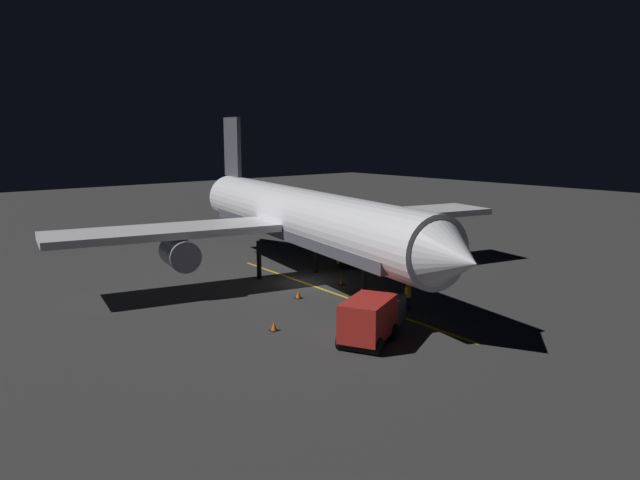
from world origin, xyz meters
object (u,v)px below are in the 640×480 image
Objects in this scene: traffic_cone_near_left at (274,326)px; catering_truck at (372,253)px; airliner at (299,218)px; traffic_cone_near_right at (298,295)px; ground_crew_worker at (408,296)px; traffic_cone_under_wing at (342,281)px; baggage_truck at (372,319)px.

catering_truck is at bearing -153.27° from traffic_cone_near_left.
airliner is 69.73× the size of traffic_cone_near_right.
traffic_cone_near_right is (3.54, -6.63, -0.64)m from ground_crew_worker.
airliner reaches higher than traffic_cone_near_left.
catering_truck is 10.83× the size of traffic_cone_under_wing.
baggage_truck is at bearing 24.31° from ground_crew_worker.
traffic_cone_near_right is at bearing -139.86° from traffic_cone_near_left.
traffic_cone_near_right is (3.07, 3.79, -4.54)m from airliner.
traffic_cone_near_right is 4.78m from traffic_cone_under_wing.
traffic_cone_near_left is 11.32m from traffic_cone_under_wing.
baggage_truck is 5.74m from traffic_cone_near_left.
traffic_cone_under_wing is at bearing -124.87° from baggage_truck.
catering_truck is 3.42× the size of ground_crew_worker.
traffic_cone_under_wing is (-1.64, 2.96, -4.54)m from airliner.
catering_truck is 12.38m from ground_crew_worker.
traffic_cone_near_right is at bearing 9.96° from traffic_cone_under_wing.
catering_truck is 6.56m from traffic_cone_under_wing.
airliner reaches higher than traffic_cone_near_right.
baggage_truck is 6.46m from ground_crew_worker.
airliner reaches higher than baggage_truck.
catering_truck is at bearing -155.28° from traffic_cone_under_wing.
traffic_cone_near_left is at bearing 27.89° from traffic_cone_under_wing.
catering_truck reaches higher than traffic_cone_near_left.
ground_crew_worker is 7.54m from traffic_cone_near_right.
ground_crew_worker reaches higher than traffic_cone_near_right.
ground_crew_worker is at bearing -155.69° from baggage_truck.
airliner is 5.66m from traffic_cone_under_wing.
traffic_cone_near_left is (2.96, -4.81, -0.99)m from baggage_truck.
baggage_truck is 10.50× the size of traffic_cone_under_wing.
baggage_truck is 0.97× the size of catering_truck.
airliner is at bearing -1.87° from catering_truck.
catering_truck is (-12.94, -12.82, -0.04)m from baggage_truck.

